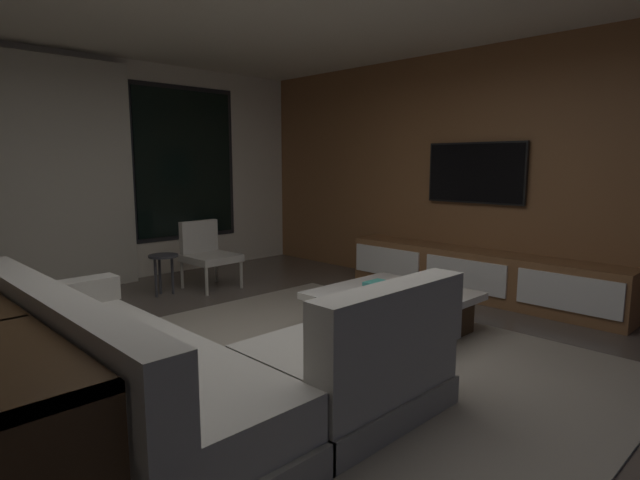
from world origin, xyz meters
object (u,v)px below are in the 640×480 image
coffee_table (392,312)px  book_stack_on_coffee_table (377,289)px  media_console (479,276)px  side_stool (163,262)px  sectional_couch (182,370)px  mounted_tv (475,173)px  accent_chair_near_window (207,251)px

coffee_table → book_stack_on_coffee_table: book_stack_on_coffee_table is taller
coffee_table → media_console: (1.58, 0.05, 0.06)m
side_stool → sectional_couch: bearing=-115.5°
coffee_table → side_stool: (-0.79, 2.56, 0.19)m
side_stool → mounted_tv: (2.55, -2.31, 0.98)m
accent_chair_near_window → media_console: 3.10m
sectional_couch → coffee_table: size_ratio=2.16×
accent_chair_near_window → side_stool: 0.56m
mounted_tv → book_stack_on_coffee_table: bearing=-173.9°
media_console → mounted_tv: 1.13m
sectional_couch → accent_chair_near_window: bearing=55.4°
book_stack_on_coffee_table → accent_chair_near_window: (-0.07, 2.51, 0.02)m
book_stack_on_coffee_table → side_stool: (-0.63, 2.52, -0.04)m
coffee_table → book_stack_on_coffee_table: bearing=166.7°
sectional_couch → book_stack_on_coffee_table: (1.89, 0.12, 0.12)m
sectional_couch → media_console: bearing=2.0°
sectional_couch → accent_chair_near_window: sectional_couch is taller
coffee_table → side_stool: 2.68m
coffee_table → media_console: 1.58m
coffee_table → accent_chair_near_window: (-0.24, 2.55, 0.25)m
sectional_couch → media_console: size_ratio=0.81×
sectional_couch → book_stack_on_coffee_table: bearing=3.6°
book_stack_on_coffee_table → sectional_couch: bearing=-176.4°
side_stool → mounted_tv: mounted_tv is taller
side_stool → media_console: 3.45m
coffee_table → accent_chair_near_window: size_ratio=1.49×
coffee_table → mounted_tv: (1.76, 0.24, 1.16)m
book_stack_on_coffee_table → media_console: 1.75m
coffee_table → accent_chair_near_window: 2.58m
book_stack_on_coffee_table → mounted_tv: size_ratio=0.22×
sectional_couch → side_stool: sectional_couch is taller
accent_chair_near_window → media_console: (1.82, -2.51, -0.18)m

